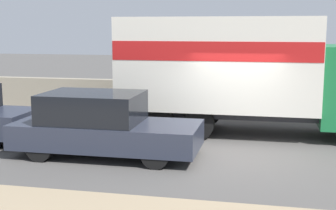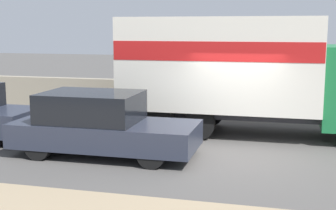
# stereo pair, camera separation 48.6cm
# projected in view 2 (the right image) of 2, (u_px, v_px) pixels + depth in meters

# --- Properties ---
(ground_plane) EXTENTS (80.00, 80.00, 0.00)m
(ground_plane) POSITION_uv_depth(u_px,v_px,m) (230.00, 157.00, 11.61)
(ground_plane) COLOR #514F4C
(stone_wall_backdrop) EXTENTS (60.00, 0.35, 1.15)m
(stone_wall_backdrop) POSITION_uv_depth(u_px,v_px,m) (249.00, 99.00, 17.22)
(stone_wall_backdrop) COLOR gray
(stone_wall_backdrop) RESTS_ON ground_plane
(box_truck) EXTENTS (7.78, 2.62, 3.46)m
(box_truck) POSITION_uv_depth(u_px,v_px,m) (243.00, 68.00, 13.75)
(box_truck) COLOR #196B38
(box_truck) RESTS_ON ground_plane
(car_hatchback) EXTENTS (4.59, 1.87, 1.58)m
(car_hatchback) POSITION_uv_depth(u_px,v_px,m) (101.00, 125.00, 11.65)
(car_hatchback) COLOR #282D3D
(car_hatchback) RESTS_ON ground_plane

